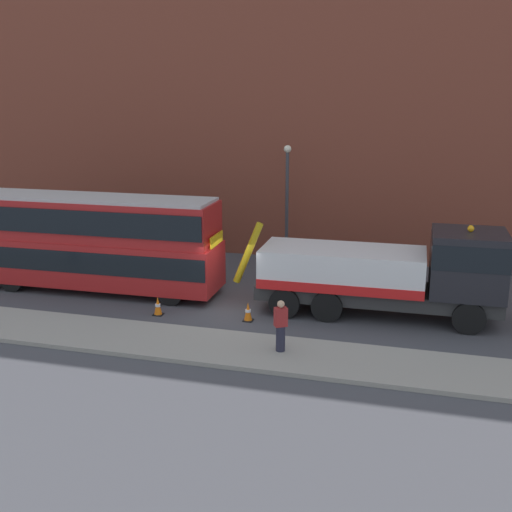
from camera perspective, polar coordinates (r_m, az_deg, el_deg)
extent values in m
plane|color=#424247|center=(24.95, -1.96, -4.63)|extent=(120.00, 120.00, 0.00)
cube|color=gray|center=(21.22, -5.36, -8.07)|extent=(60.00, 2.80, 0.15)
cube|color=brown|center=(31.90, 2.69, 14.27)|extent=(60.00, 1.20, 16.00)
cube|color=#2D2D2D|center=(24.20, 10.84, -3.38)|extent=(9.04, 2.38, 0.55)
cube|color=black|center=(23.86, 18.69, -0.61)|extent=(2.65, 2.65, 2.30)
cube|color=black|center=(23.75, 18.78, 0.44)|extent=(2.68, 2.68, 0.90)
cube|color=silver|center=(24.01, 7.86, -0.96)|extent=(6.15, 2.72, 1.40)
cube|color=red|center=(24.16, 7.82, -2.15)|extent=(6.15, 2.77, 0.36)
cylinder|color=#B79914|center=(24.59, -0.73, 0.28)|extent=(1.24, 0.30, 2.52)
sphere|color=orange|center=(23.57, 18.95, 2.37)|extent=(0.24, 0.24, 0.24)
cylinder|color=black|center=(25.40, 18.43, -3.67)|extent=(1.17, 0.36, 1.16)
cylinder|color=black|center=(23.31, 18.78, -5.36)|extent=(1.17, 0.36, 1.16)
cylinder|color=black|center=(25.47, 7.16, -2.95)|extent=(1.17, 0.36, 1.16)
cylinder|color=black|center=(23.38, 6.46, -4.57)|extent=(1.17, 0.36, 1.16)
cylinder|color=black|center=(25.70, 3.62, -2.69)|extent=(1.17, 0.36, 1.16)
cylinder|color=black|center=(23.63, 2.61, -4.27)|extent=(1.17, 0.36, 1.16)
cube|color=#AD1E1E|center=(27.55, -14.57, -0.42)|extent=(11.05, 2.71, 1.90)
cube|color=#AD1E1E|center=(27.15, -14.81, 3.25)|extent=(10.82, 2.61, 1.70)
cube|color=black|center=(27.49, -14.60, 0.09)|extent=(10.94, 2.76, 0.90)
cube|color=black|center=(27.13, -14.83, 3.46)|extent=(10.72, 2.75, 1.00)
cube|color=#B2B2B2|center=(26.98, -14.94, 5.14)|extent=(10.60, 2.50, 0.12)
cube|color=yellow|center=(25.08, -3.61, 1.51)|extent=(0.09, 1.50, 0.44)
cylinder|color=black|center=(27.11, -6.11, -1.94)|extent=(1.05, 0.32, 1.04)
cylinder|color=black|center=(25.19, -7.80, -3.32)|extent=(1.05, 0.32, 1.04)
cylinder|color=black|center=(30.31, -18.99, -0.88)|extent=(1.05, 0.32, 1.04)
cylinder|color=black|center=(28.61, -21.32, -2.01)|extent=(1.05, 0.32, 1.04)
cylinder|color=#232333|center=(20.37, 2.24, -7.49)|extent=(0.41, 0.41, 0.85)
cube|color=maroon|center=(20.11, 2.26, -5.55)|extent=(0.48, 0.43, 0.62)
sphere|color=tan|center=(19.96, 2.28, -4.40)|extent=(0.24, 0.24, 0.24)
cone|color=orange|center=(24.22, -8.91, -4.51)|extent=(0.32, 0.32, 0.72)
cylinder|color=white|center=(24.21, -8.91, -4.43)|extent=(0.21, 0.21, 0.10)
cube|color=black|center=(24.33, -8.88, -5.27)|extent=(0.36, 0.36, 0.04)
cone|color=orange|center=(23.34, -0.73, -5.08)|extent=(0.32, 0.32, 0.72)
cylinder|color=white|center=(23.33, -0.73, -5.00)|extent=(0.21, 0.21, 0.10)
cube|color=black|center=(23.46, -0.73, -5.86)|extent=(0.36, 0.36, 0.04)
cylinder|color=#38383D|center=(30.13, 2.82, 4.19)|extent=(0.16, 0.16, 5.50)
sphere|color=#EAE5C6|center=(29.73, 2.89, 9.69)|extent=(0.36, 0.36, 0.36)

